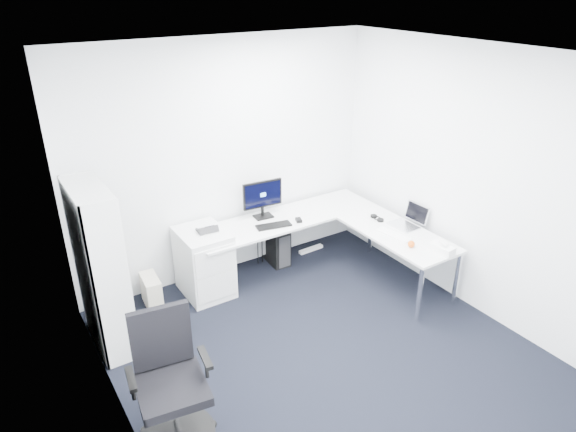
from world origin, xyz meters
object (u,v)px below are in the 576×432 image
bookshelf (101,269)px  monitor (263,199)px  laptop (405,217)px  l_desk (301,253)px  task_chair (172,386)px

bookshelf → monitor: (1.95, 0.42, 0.09)m
monitor → laptop: bearing=-37.0°
bookshelf → monitor: bearing=12.0°
l_desk → laptop: 1.24m
l_desk → task_chair: size_ratio=2.14×
l_desk → bookshelf: (-2.17, 0.05, 0.47)m
task_chair → laptop: bearing=23.1°
task_chair → monitor: monitor is taller
monitor → laptop: (1.21, -1.07, -0.11)m
bookshelf → laptop: 3.23m
l_desk → monitor: bearing=115.4°
task_chair → monitor: bearing=53.5°
bookshelf → laptop: bearing=-11.7°
l_desk → task_chair: task_chair is taller
laptop → monitor: bearing=137.0°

